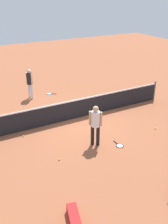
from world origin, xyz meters
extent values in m
plane|color=#9E5638|center=(0.00, 0.00, 0.00)|extent=(40.00, 40.00, 0.00)
cylinder|color=#4C4C51|center=(5.00, 0.00, 0.54)|extent=(0.09, 0.09, 1.07)
cube|color=black|center=(0.00, 0.00, 0.46)|extent=(10.00, 0.02, 0.91)
cube|color=white|center=(0.00, 0.00, 0.94)|extent=(10.00, 0.04, 0.06)
cylinder|color=black|center=(-0.27, -2.56, 0.42)|extent=(0.20, 0.20, 0.85)
cylinder|color=black|center=(-0.44, -2.42, 0.42)|extent=(0.20, 0.20, 0.85)
cylinder|color=white|center=(-0.36, -2.49, 1.16)|extent=(0.48, 0.48, 0.62)
cylinder|color=tan|center=(-0.19, -2.63, 1.18)|extent=(0.13, 0.13, 0.58)
cylinder|color=tan|center=(-0.52, -2.36, 1.18)|extent=(0.13, 0.13, 0.58)
sphere|color=tan|center=(-0.36, -2.49, 1.58)|extent=(0.32, 0.32, 0.23)
cylinder|color=white|center=(-0.98, 3.44, 0.42)|extent=(0.18, 0.18, 0.85)
cylinder|color=white|center=(-1.04, 3.65, 0.42)|extent=(0.18, 0.18, 0.85)
cylinder|color=black|center=(-1.01, 3.54, 1.16)|extent=(0.43, 0.43, 0.62)
cylinder|color=beige|center=(-0.94, 3.34, 1.18)|extent=(0.11, 0.11, 0.58)
cylinder|color=beige|center=(-1.08, 3.75, 1.18)|extent=(0.11, 0.11, 0.58)
sphere|color=beige|center=(-1.01, 3.54, 1.58)|extent=(0.29, 0.29, 0.23)
torus|color=black|center=(0.46, -3.07, 0.01)|extent=(0.32, 0.32, 0.02)
cylinder|color=silver|center=(0.46, -3.07, 0.01)|extent=(0.27, 0.27, 0.00)
cylinder|color=black|center=(0.45, -2.78, 0.02)|extent=(0.04, 0.28, 0.03)
torus|color=blue|center=(0.14, 3.65, 0.01)|extent=(0.44, 0.44, 0.02)
cylinder|color=silver|center=(0.14, 3.65, 0.01)|extent=(0.37, 0.37, 0.00)
cylinder|color=black|center=(0.37, 3.48, 0.02)|extent=(0.24, 0.19, 0.03)
sphere|color=#C6E033|center=(2.69, -2.69, 0.03)|extent=(0.07, 0.07, 0.07)
sphere|color=#C6E033|center=(-2.71, -0.50, 0.03)|extent=(0.07, 0.07, 0.07)
sphere|color=#C6E033|center=(-2.06, -2.79, 0.03)|extent=(0.07, 0.07, 0.07)
cube|color=#B21E1E|center=(-2.85, -5.53, 0.14)|extent=(0.49, 0.85, 0.28)
camera|label=1|loc=(-5.11, -10.21, 5.73)|focal=42.26mm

